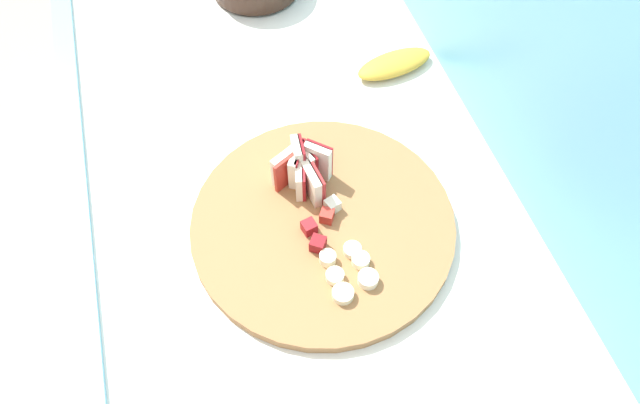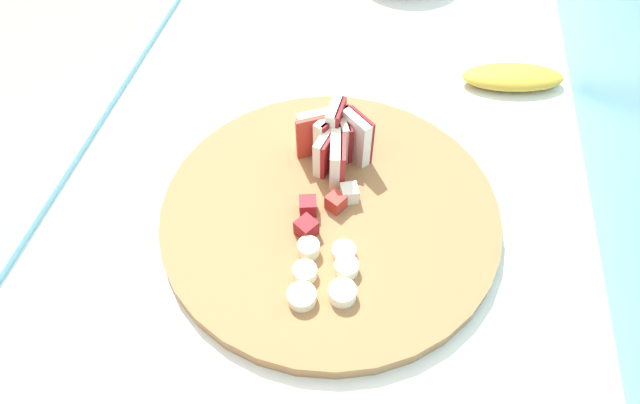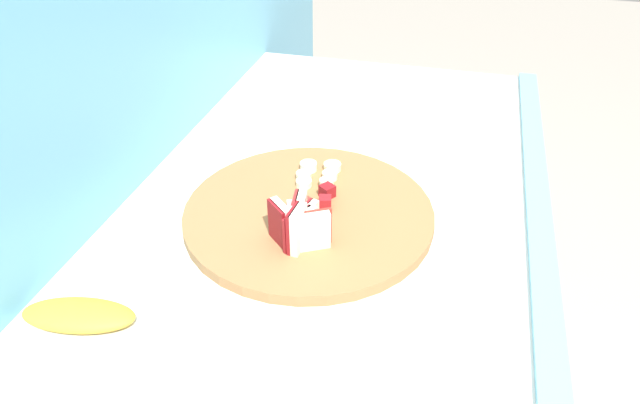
{
  "view_description": "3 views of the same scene",
  "coord_description": "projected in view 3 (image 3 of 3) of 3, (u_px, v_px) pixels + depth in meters",
  "views": [
    {
      "loc": [
        0.52,
        -0.1,
        1.63
      ],
      "look_at": [
        0.08,
        0.03,
        0.95
      ],
      "focal_mm": 33.1,
      "sensor_mm": 36.0,
      "label": 1
    },
    {
      "loc": [
        0.46,
        0.09,
        1.39
      ],
      "look_at": [
        0.1,
        0.02,
        0.94
      ],
      "focal_mm": 30.22,
      "sensor_mm": 36.0,
      "label": 2
    },
    {
      "loc": [
        -0.6,
        -0.17,
        1.43
      ],
      "look_at": [
        0.05,
        0.0,
        0.96
      ],
      "focal_mm": 32.6,
      "sensor_mm": 36.0,
      "label": 3
    }
  ],
  "objects": [
    {
      "name": "banana_slice_rows",
      "position": [
        318.0,
        174.0,
        0.95
      ],
      "size": [
        0.09,
        0.07,
        0.02
      ],
      "color": "beige",
      "rests_on": "cutting_board"
    },
    {
      "name": "apple_dice_pile",
      "position": [
        311.0,
        202.0,
        0.88
      ],
      "size": [
        0.08,
        0.07,
        0.02
      ],
      "color": "#B22D23",
      "rests_on": "cutting_board"
    },
    {
      "name": "apple_wedge_fan",
      "position": [
        299.0,
        225.0,
        0.8
      ],
      "size": [
        0.09,
        0.1,
        0.07
      ],
      "color": "#B22D23",
      "rests_on": "cutting_board"
    },
    {
      "name": "tile_backsplash",
      "position": [
        118.0,
        310.0,
        1.0
      ],
      "size": [
        2.4,
        0.04,
        1.42
      ],
      "primitive_type": "cube",
      "color": "#5BA3C1",
      "rests_on": "ground"
    },
    {
      "name": "cutting_board",
      "position": [
        309.0,
        214.0,
        0.89
      ],
      "size": [
        0.38,
        0.38,
        0.02
      ],
      "primitive_type": "cylinder",
      "color": "olive",
      "rests_on": "tiled_countertop"
    },
    {
      "name": "banana_peel",
      "position": [
        79.0,
        315.0,
        0.71
      ],
      "size": [
        0.08,
        0.15,
        0.03
      ],
      "primitive_type": "ellipsoid",
      "rotation": [
        0.0,
        0.0,
        1.74
      ],
      "color": "gold",
      "rests_on": "tiled_countertop"
    }
  ]
}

